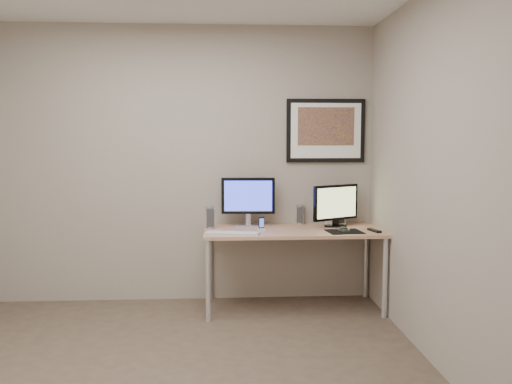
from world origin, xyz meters
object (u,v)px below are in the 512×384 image
speaker_left (210,217)px  keyboard (233,233)px  monitor_large (248,199)px  speaker_right (300,214)px  monitor_tv (336,204)px  phone_dock (261,223)px  desk (293,236)px  framed_art (326,131)px  fan_unit (336,213)px

speaker_left → keyboard: speaker_left is taller
monitor_large → speaker_right: monitor_large is taller
monitor_tv → speaker_right: (-0.30, 0.19, -0.12)m
speaker_left → phone_dock: (0.46, -0.11, -0.04)m
monitor_tv → keyboard: bearing=170.4°
monitor_large → phone_dock: size_ratio=4.35×
monitor_tv → keyboard: 1.03m
desk → monitor_large: monitor_large is taller
framed_art → monitor_large: bearing=-170.8°
phone_dock → desk: bearing=-20.9°
framed_art → fan_unit: (0.08, -0.13, -0.77)m
desk → keyboard: bearing=-159.4°
monitor_tv → fan_unit: bearing=51.0°
fan_unit → phone_dock: bearing=171.9°
speaker_right → phone_dock: (-0.40, -0.31, -0.03)m
keyboard → fan_unit: 1.07m
keyboard → fan_unit: size_ratio=2.00×
speaker_right → desk: bearing=-93.2°
desk → fan_unit: bearing=25.2°
monitor_tv → phone_dock: monitor_tv is taller
monitor_tv → speaker_right: monitor_tv is taller
phone_dock → fan_unit: (0.72, 0.21, 0.06)m
speaker_left → keyboard: size_ratio=0.43×
desk → phone_dock: phone_dock is taller
speaker_right → monitor_tv: bearing=-16.2°
speaker_right → speaker_left: bearing=-150.5°
monitor_tv → fan_unit: (0.02, 0.09, -0.09)m
monitor_large → monitor_tv: bearing=-4.0°
framed_art → speaker_right: bearing=-173.4°
speaker_right → keyboard: 0.84m
desk → framed_art: framed_art is taller
speaker_right → keyboard: bearing=-125.8°
monitor_tv → phone_dock: bearing=162.0°
fan_unit → framed_art: bearing=96.8°
desk → speaker_right: bearing=70.5°
speaker_left → phone_dock: bearing=-18.8°
desk → framed_art: 1.07m
phone_dock → monitor_tv: bearing=-13.1°
desk → keyboard: size_ratio=3.40×
speaker_right → keyboard: speaker_right is taller
speaker_left → fan_unit: 1.18m
keyboard → speaker_left: bearing=135.6°
speaker_left → monitor_tv: bearing=-4.7°
framed_art → speaker_left: 1.37m
monitor_large → monitor_tv: size_ratio=1.10×
speaker_left → framed_art: bearing=6.6°
monitor_tv → speaker_left: (-1.16, -0.01, -0.11)m
framed_art → speaker_right: 0.84m
speaker_right → phone_dock: size_ratio=1.58×
monitor_large → fan_unit: (0.82, -0.01, -0.13)m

